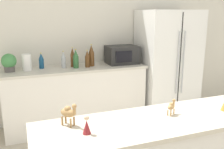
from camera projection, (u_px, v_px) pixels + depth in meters
name	position (u px, v px, depth m)	size (l,w,h in m)	color
wall_back	(98.00, 41.00, 4.08)	(8.00, 0.06, 2.55)	silver
back_counter	(76.00, 97.00, 3.82)	(2.09, 0.63, 0.94)	silver
refrigerator	(167.00, 64.00, 4.18)	(0.92, 0.73, 1.77)	white
potted_plant	(9.00, 62.00, 3.38)	(0.20, 0.20, 0.25)	#595451
paper_towel_roll	(27.00, 62.00, 3.46)	(0.12, 0.12, 0.23)	white
microwave	(122.00, 55.00, 3.95)	(0.48, 0.37, 0.28)	black
back_bottle_0	(91.00, 56.00, 3.75)	(0.08, 0.08, 0.33)	brown
back_bottle_1	(41.00, 61.00, 3.59)	(0.07, 0.07, 0.23)	navy
back_bottle_2	(73.00, 57.00, 3.70)	(0.06, 0.06, 0.29)	brown
back_bottle_3	(63.00, 60.00, 3.64)	(0.07, 0.07, 0.25)	#B2B7BC
back_bottle_4	(87.00, 59.00, 3.67)	(0.07, 0.07, 0.26)	brown
back_bottle_5	(76.00, 59.00, 3.61)	(0.08, 0.08, 0.28)	#2D6033
camel_figurine	(171.00, 106.00, 1.93)	(0.09, 0.08, 0.12)	#A87F4C
camel_figurine_second	(68.00, 112.00, 1.73)	(0.12, 0.13, 0.17)	#A87F4C
wise_man_figurine_crimson	(87.00, 126.00, 1.63)	(0.06, 0.06, 0.13)	maroon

